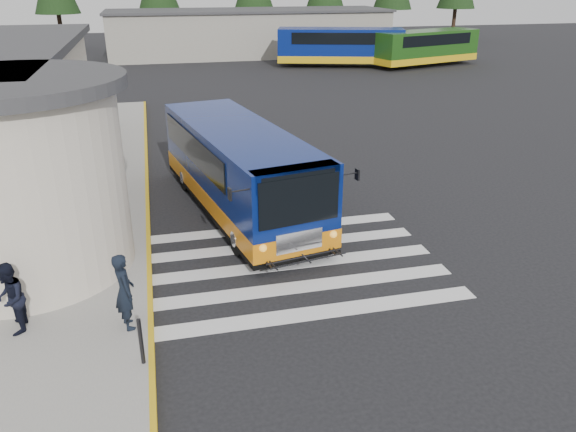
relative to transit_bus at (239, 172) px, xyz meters
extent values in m
plane|color=black|center=(1.10, -3.22, -1.30)|extent=(140.00, 140.00, 0.00)
cube|color=gold|center=(-2.95, 0.78, -1.22)|extent=(0.12, 34.00, 0.16)
cylinder|color=#B3A997|center=(-5.90, -2.72, 1.10)|extent=(5.20, 5.20, 4.50)
cube|color=black|center=(-5.38, 1.78, -0.05)|extent=(0.08, 1.20, 2.20)
cube|color=#38383A|center=(-4.90, 1.78, 1.25)|extent=(1.20, 1.80, 0.12)
cube|color=silver|center=(0.60, -6.42, -1.30)|extent=(8.00, 0.55, 0.01)
cube|color=silver|center=(0.60, -5.22, -1.30)|extent=(8.00, 0.55, 0.01)
cube|color=silver|center=(0.60, -4.02, -1.30)|extent=(8.00, 0.55, 0.01)
cube|color=silver|center=(0.60, -2.82, -1.30)|extent=(8.00, 0.55, 0.01)
cube|color=silver|center=(0.60, -1.62, -1.30)|extent=(8.00, 0.55, 0.01)
cube|color=gray|center=(7.10, 38.78, 0.70)|extent=(26.00, 8.00, 4.00)
cube|color=#38383A|center=(7.10, 38.78, 2.80)|extent=(26.40, 8.40, 0.20)
cylinder|color=black|center=(-10.90, 46.78, 0.50)|extent=(0.44, 0.44, 3.60)
cylinder|color=black|center=(-0.90, 46.78, 0.50)|extent=(0.44, 0.44, 3.60)
cylinder|color=black|center=(9.10, 46.78, 0.50)|extent=(0.44, 0.44, 3.60)
cylinder|color=black|center=(17.10, 46.78, 0.50)|extent=(0.44, 0.44, 3.60)
cylinder|color=black|center=(25.10, 46.78, 0.50)|extent=(0.44, 0.44, 3.60)
cylinder|color=black|center=(33.10, 46.78, 0.50)|extent=(0.44, 0.44, 3.60)
cube|color=navy|center=(-0.01, 0.04, 0.26)|extent=(4.10, 9.23, 2.33)
cube|color=orange|center=(-0.01, 0.04, -0.63)|extent=(4.13, 9.27, 0.56)
cube|color=black|center=(-0.01, 0.04, -0.96)|extent=(4.12, 9.25, 0.22)
cube|color=black|center=(0.83, -4.37, 0.63)|extent=(2.15, 0.46, 1.24)
cube|color=silver|center=(0.83, -4.38, -0.46)|extent=(1.28, 0.30, 0.55)
cube|color=black|center=(-1.39, 0.58, 0.73)|extent=(1.26, 6.44, 0.89)
cube|color=black|center=(1.08, 1.05, 0.73)|extent=(1.26, 6.44, 0.89)
cylinder|color=black|center=(-0.52, -3.09, -0.83)|extent=(0.47, 0.99, 0.95)
cylinder|color=black|center=(1.62, -2.68, -0.83)|extent=(0.47, 0.99, 0.95)
cylinder|color=black|center=(-1.56, 2.37, -0.83)|extent=(0.47, 0.99, 0.95)
cylinder|color=black|center=(0.59, 2.77, -0.83)|extent=(0.47, 0.99, 0.95)
cube|color=black|center=(-0.91, -4.53, 1.03)|extent=(0.08, 0.18, 0.30)
cube|color=black|center=(2.50, -3.88, 1.03)|extent=(0.08, 0.18, 0.30)
imported|color=black|center=(-3.40, -6.19, -0.30)|extent=(0.57, 0.71, 1.71)
imported|color=black|center=(-5.70, -5.82, -0.37)|extent=(0.65, 0.80, 1.57)
cylinder|color=black|center=(-3.10, -7.54, -0.66)|extent=(0.08, 0.08, 0.99)
cube|color=navy|center=(13.22, 29.61, 0.47)|extent=(10.70, 5.71, 2.64)
cube|color=gold|center=(13.22, 29.61, -0.59)|extent=(10.74, 5.75, 0.57)
cube|color=black|center=(13.22, 29.61, 1.10)|extent=(8.52, 5.10, 0.92)
cube|color=#1A4512|center=(20.29, 28.13, 0.36)|extent=(10.03, 5.48, 2.47)
cube|color=gold|center=(20.29, 28.13, -0.64)|extent=(10.07, 5.52, 0.54)
cube|color=black|center=(20.29, 28.13, 0.95)|extent=(8.00, 4.88, 0.86)
camera|label=1|loc=(-2.46, -16.82, 5.73)|focal=35.00mm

